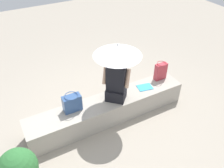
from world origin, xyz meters
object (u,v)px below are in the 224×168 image
object	(u,v)px
parasol	(118,50)
magazine	(145,87)
person_seated	(116,81)
handbag_black	(161,71)
tote_bag_canvas	(72,103)

from	to	relation	value
parasol	magazine	distance (m)	1.22
person_seated	magazine	bearing A→B (deg)	1.86
person_seated	parasol	xyz separation A→B (m)	(-0.01, -0.06, 0.63)
person_seated	parasol	world-z (taller)	parasol
person_seated	magazine	world-z (taller)	person_seated
parasol	handbag_black	world-z (taller)	parasol
tote_bag_canvas	person_seated	bearing A→B (deg)	-6.42
tote_bag_canvas	magazine	xyz separation A→B (m)	(1.45, -0.07, -0.15)
handbag_black	person_seated	bearing A→B (deg)	-173.68
magazine	person_seated	bearing A→B (deg)	-167.33
handbag_black	magazine	xyz separation A→B (m)	(-0.43, -0.10, -0.18)
handbag_black	parasol	bearing A→B (deg)	-170.88
person_seated	tote_bag_canvas	distance (m)	0.84
parasol	magazine	xyz separation A→B (m)	(0.67, 0.08, -1.02)
handbag_black	tote_bag_canvas	bearing A→B (deg)	-179.07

